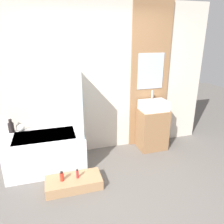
# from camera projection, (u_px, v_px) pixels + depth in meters

# --- Properties ---
(ground_plane) EXTENTS (12.00, 12.00, 0.00)m
(ground_plane) POSITION_uv_depth(u_px,v_px,m) (124.00, 206.00, 2.78)
(ground_plane) COLOR #605B56
(wall_tiled_back) EXTENTS (4.20, 0.06, 2.60)m
(wall_tiled_back) POSITION_uv_depth(u_px,v_px,m) (95.00, 81.00, 3.76)
(wall_tiled_back) COLOR beige
(wall_tiled_back) RESTS_ON ground_plane
(wall_wood_accent) EXTENTS (0.74, 0.04, 2.60)m
(wall_wood_accent) POSITION_uv_depth(u_px,v_px,m) (150.00, 78.00, 3.98)
(wall_wood_accent) COLOR #8E6642
(wall_wood_accent) RESTS_ON ground_plane
(bathtub) EXTENTS (1.19, 0.72, 0.58)m
(bathtub) POSITION_uv_depth(u_px,v_px,m) (46.00, 151.00, 3.49)
(bathtub) COLOR white
(bathtub) RESTS_ON ground_plane
(glass_shower_screen) EXTENTS (0.01, 0.62, 1.02)m
(glass_shower_screen) POSITION_uv_depth(u_px,v_px,m) (79.00, 102.00, 3.35)
(glass_shower_screen) COLOR silver
(glass_shower_screen) RESTS_ON bathtub
(wooden_step_bench) EXTENTS (0.78, 0.36, 0.15)m
(wooden_step_bench) POSITION_uv_depth(u_px,v_px,m) (74.00, 183.00, 3.10)
(wooden_step_bench) COLOR #A87F56
(wooden_step_bench) RESTS_ON ground_plane
(vanity_cabinet) EXTENTS (0.51, 0.41, 0.76)m
(vanity_cabinet) POSITION_uv_depth(u_px,v_px,m) (152.00, 129.00, 4.09)
(vanity_cabinet) COLOR #8E6642
(vanity_cabinet) RESTS_ON ground_plane
(sink) EXTENTS (0.48, 0.34, 0.34)m
(sink) POSITION_uv_depth(u_px,v_px,m) (154.00, 105.00, 3.93)
(sink) COLOR white
(sink) RESTS_ON vanity_cabinet
(vase_tall_dark) EXTENTS (0.09, 0.09, 0.22)m
(vase_tall_dark) POSITION_uv_depth(u_px,v_px,m) (11.00, 127.00, 3.47)
(vase_tall_dark) COLOR black
(vase_tall_dark) RESTS_ON bathtub
(vase_round_light) EXTENTS (0.12, 0.12, 0.12)m
(vase_round_light) POSITION_uv_depth(u_px,v_px,m) (21.00, 128.00, 3.51)
(vase_round_light) COLOR silver
(vase_round_light) RESTS_ON bathtub
(bottle_soap_primary) EXTENTS (0.06, 0.06, 0.14)m
(bottle_soap_primary) POSITION_uv_depth(u_px,v_px,m) (62.00, 177.00, 3.01)
(bottle_soap_primary) COLOR red
(bottle_soap_primary) RESTS_ON wooden_step_bench
(bottle_soap_secondary) EXTENTS (0.04, 0.04, 0.14)m
(bottle_soap_secondary) POSITION_uv_depth(u_px,v_px,m) (77.00, 174.00, 3.07)
(bottle_soap_secondary) COLOR red
(bottle_soap_secondary) RESTS_ON wooden_step_bench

